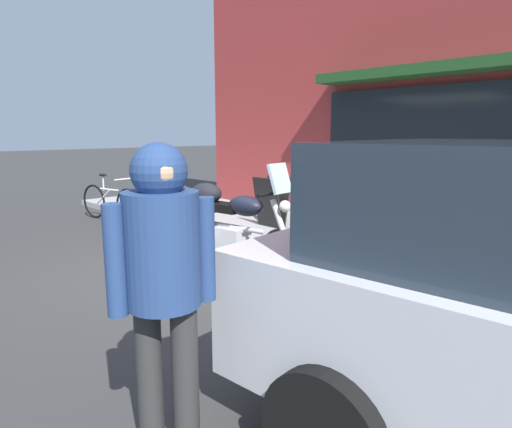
% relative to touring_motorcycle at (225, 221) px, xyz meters
% --- Properties ---
extents(ground_plane, '(80.00, 80.00, 0.00)m').
position_rel_touring_motorcycle_xyz_m(ground_plane, '(-0.13, -0.57, -0.60)').
color(ground_plane, '#313131').
extents(touring_motorcycle, '(2.14, 0.82, 1.38)m').
position_rel_touring_motorcycle_xyz_m(touring_motorcycle, '(0.00, 0.00, 0.00)').
color(touring_motorcycle, black).
rests_on(touring_motorcycle, ground_plane).
extents(parked_bicycle, '(1.74, 0.48, 0.93)m').
position_rel_touring_motorcycle_xyz_m(parked_bicycle, '(-2.24, 0.17, -0.22)').
color(parked_bicycle, black).
rests_on(parked_bicycle, ground_plane).
extents(pedestrian_walking, '(0.48, 0.54, 1.70)m').
position_rel_touring_motorcycle_xyz_m(pedestrian_walking, '(2.45, -2.49, 0.47)').
color(pedestrian_walking, '#303030').
rests_on(pedestrian_walking, ground_plane).
extents(sandwich_board_sign, '(0.55, 0.40, 0.86)m').
position_rel_touring_motorcycle_xyz_m(sandwich_board_sign, '(-0.84, 1.77, -0.04)').
color(sandwich_board_sign, black).
rests_on(sandwich_board_sign, sidewalk_curb).
extents(second_bicycle_by_cafe, '(1.73, 0.51, 0.93)m').
position_rel_touring_motorcycle_xyz_m(second_bicycle_by_cafe, '(-3.82, 0.28, -0.22)').
color(second_bicycle_by_cafe, black).
rests_on(second_bicycle_by_cafe, ground_plane).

